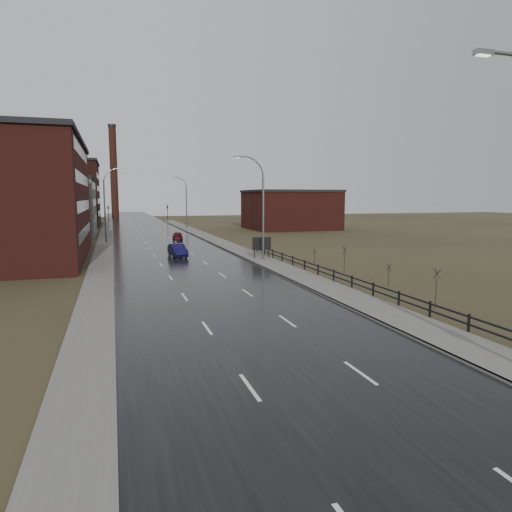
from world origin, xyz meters
TOP-DOWN VIEW (x-y plane):
  - ground at (0.00, 0.00)m, footprint 320.00×320.00m
  - road at (0.00, 60.00)m, footprint 14.00×300.00m
  - sidewalk_right at (8.60, 35.00)m, footprint 3.20×180.00m
  - curb_right at (7.08, 35.00)m, footprint 0.16×180.00m
  - sidewalk_left at (-8.20, 60.00)m, footprint 2.40×260.00m
  - warehouse_mid at (-17.99, 78.00)m, footprint 16.32×20.40m
  - warehouse_far at (-22.99, 108.00)m, footprint 26.52×24.48m
  - building_right at (30.30, 82.00)m, footprint 18.36×16.32m
  - smokestack at (-6.00, 150.00)m, footprint 2.70×2.70m
  - streetlight_right_mid at (8.50, 36.00)m, footprint 3.36×0.28m
  - streetlight_left at (-7.70, 62.00)m, footprint 3.36×0.28m
  - streetlight_right_far at (8.50, 90.00)m, footprint 3.36×0.28m
  - guardrail at (10.30, 18.31)m, footprint 0.10×53.05m
  - shrub_c at (12.52, 12.27)m, footprint 0.61×0.65m
  - shrub_d at (13.75, 19.35)m, footprint 0.43×0.45m
  - shrub_e at (13.12, 25.45)m, footprint 0.62×0.65m
  - shrub_f at (12.88, 31.37)m, footprint 0.40×0.42m
  - billboard at (9.10, 37.41)m, footprint 2.20×0.17m
  - traffic_light_left at (-8.00, 120.00)m, footprint 0.58×2.73m
  - traffic_light_right at (8.00, 120.00)m, footprint 0.58×2.73m
  - car_near at (0.20, 41.87)m, footprint 1.91×4.64m
  - car_far at (3.10, 63.24)m, footprint 1.94×4.09m

SIDE VIEW (x-z plane):
  - ground at x=0.00m, z-range 0.00..0.00m
  - road at x=0.00m, z-range 0.00..0.06m
  - sidewalk_left at x=-8.20m, z-range 0.00..0.12m
  - sidewalk_right at x=8.60m, z-range 0.00..0.18m
  - curb_right at x=7.08m, z-range 0.00..0.18m
  - car_far at x=3.10m, z-range 0.00..1.35m
  - guardrail at x=10.30m, z-range 0.16..1.26m
  - car_near at x=0.20m, z-range 0.00..1.50m
  - shrub_f at x=12.88m, z-range 0.05..1.72m
  - shrub_d at x=13.75m, z-range 0.05..1.85m
  - shrub_c at x=12.52m, z-range 0.08..2.67m
  - shrub_e at x=13.12m, z-range 0.08..2.70m
  - billboard at x=9.10m, z-range 0.44..2.95m
  - building_right at x=30.30m, z-range 0.01..8.51m
  - traffic_light_left at x=-8.00m, z-range 1.95..7.25m
  - traffic_light_right at x=8.00m, z-range 1.95..7.25m
  - warehouse_mid at x=-17.99m, z-range 0.01..10.51m
  - streetlight_right_mid at x=8.50m, z-range 0.16..11.51m
  - streetlight_left at x=-7.70m, z-range 0.16..11.51m
  - streetlight_right_far at x=8.50m, z-range 0.16..11.51m
  - warehouse_far at x=-22.99m, z-range 0.01..15.51m
  - smokestack at x=-6.00m, z-range 0.15..30.85m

